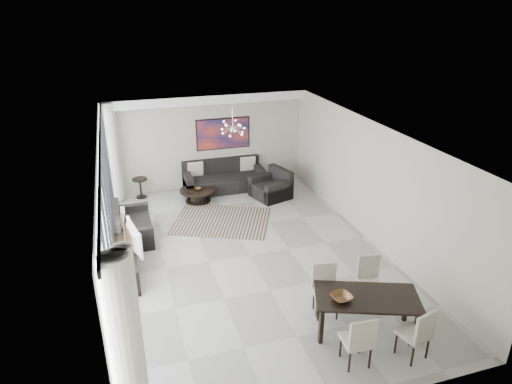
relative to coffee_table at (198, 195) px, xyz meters
name	(u,v)px	position (x,y,z in m)	size (l,w,h in m)	color
room_shell	(269,195)	(1.02, -3.38, 1.24)	(6.00, 9.00, 2.90)	#A8A39B
window_wall	(114,214)	(-2.29, -3.38, 1.26)	(0.37, 8.95, 2.90)	white
soffit	(207,99)	(0.56, 0.92, 2.56)	(5.98, 0.40, 0.26)	white
painting	(223,134)	(1.06, 1.09, 1.44)	(1.68, 0.04, 0.98)	#C03A1A
chandelier	(233,128)	(0.86, -0.88, 2.14)	(0.66, 0.66, 0.71)	silver
rug	(222,221)	(0.36, -1.46, -0.20)	(2.46, 1.89, 0.01)	black
coffee_table	(198,195)	(0.00, 0.00, 0.00)	(1.04, 1.04, 0.36)	black
bowl_coffee	(198,189)	(0.00, -0.05, 0.19)	(0.21, 0.21, 0.07)	brown
sofa_main	(224,180)	(0.95, 0.70, 0.09)	(2.44, 1.00, 0.89)	black
loveseat	(131,228)	(-1.99, -1.70, 0.06)	(0.89, 1.59, 0.79)	black
armchair	(272,188)	(2.15, -0.35, 0.08)	(1.20, 1.24, 0.84)	black
side_table	(140,185)	(-1.56, 0.77, 0.20)	(0.44, 0.44, 0.60)	black
tv_console	(125,263)	(-2.20, -3.35, 0.07)	(0.50, 1.78, 0.56)	black
television	(130,238)	(-2.04, -3.33, 0.64)	(1.01, 0.13, 0.58)	gray
dining_table	(367,301)	(1.75, -6.48, 0.45)	(1.98, 1.47, 0.74)	black
dining_chair_sw	(359,339)	(1.22, -7.20, 0.35)	(0.48, 0.48, 0.97)	#BEB79E
dining_chair_se	(419,332)	(2.21, -7.34, 0.35)	(0.54, 0.54, 0.97)	#BEB79E
dining_chair_nw	(325,286)	(1.31, -5.74, 0.36)	(0.53, 0.53, 0.99)	#BEB79E
dining_chair_ne	(370,276)	(2.29, -5.67, 0.34)	(0.49, 0.49, 0.95)	#BEB79E
bowl_dining	(341,298)	(1.28, -6.43, 0.58)	(0.35, 0.35, 0.09)	brown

